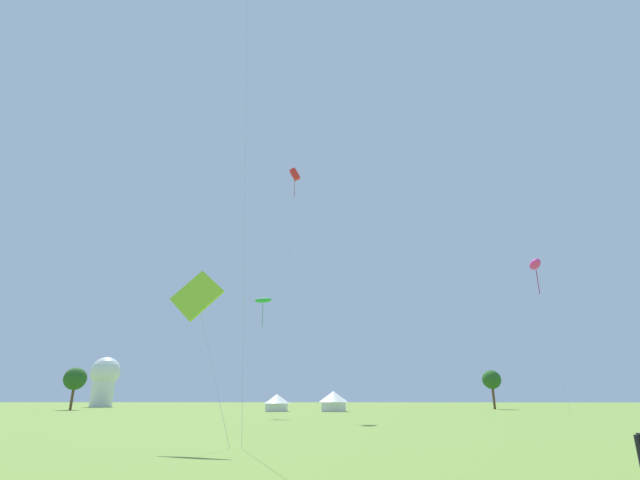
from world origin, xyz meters
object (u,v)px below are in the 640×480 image
festival_tent_right (277,402)px  tree_distant_right (492,380)px  kite_magenta_parafoil (535,264)px  festival_tent_left (333,400)px  tree_distant_left (75,379)px  kite_green_parafoil (263,301)px  kite_lime_diamond (197,296)px  observatory_dome (104,379)px  kite_red_box (295,175)px

festival_tent_right → tree_distant_right: bearing=21.0°
kite_magenta_parafoil → festival_tent_right: kite_magenta_parafoil is taller
festival_tent_left → tree_distant_left: 45.86m
kite_green_parafoil → tree_distant_right: kite_green_parafoil is taller
festival_tent_left → kite_lime_diamond: bearing=-97.2°
kite_green_parafoil → festival_tent_right: 22.54m
kite_magenta_parafoil → kite_green_parafoil: (-33.39, 1.34, -3.97)m
observatory_dome → kite_lime_diamond: bearing=-61.8°
kite_red_box → kite_green_parafoil: bearing=-142.4°
kite_green_parafoil → observatory_dome: 67.88m
kite_red_box → festival_tent_left: 34.91m
kite_green_parafoil → festival_tent_right: (-0.22, 19.05, -12.04)m
observatory_dome → tree_distant_left: 26.10m
kite_lime_diamond → tree_distant_right: bearing=62.0°
kite_lime_diamond → kite_green_parafoil: 34.33m
kite_lime_diamond → kite_green_parafoil: (-1.91, 33.66, 6.49)m
kite_magenta_parafoil → festival_tent_left: bearing=140.6°
kite_green_parafoil → tree_distant_right: 51.18m
festival_tent_left → tree_distant_right: (29.19, 14.53, 3.47)m
festival_tent_right → festival_tent_left: 8.76m
kite_lime_diamond → festival_tent_left: bearing=82.8°
tree_distant_left → tree_distant_right: 74.68m
kite_magenta_parafoil → kite_red_box: (-30.01, 3.95, 14.58)m
kite_lime_diamond → tree_distant_left: (-38.52, 59.99, -1.86)m
tree_distant_right → kite_lime_diamond: bearing=-118.0°
kite_lime_diamond → tree_distant_left: size_ratio=1.20×
festival_tent_left → tree_distant_left: (-45.14, 7.29, 3.46)m
festival_tent_right → tree_distant_left: size_ratio=0.56×
festival_tent_left → tree_distant_right: size_ratio=0.67×
kite_lime_diamond → kite_magenta_parafoil: bearing=45.8°
kite_lime_diamond → tree_distant_right: size_ratio=1.23×
kite_red_box → observatory_dome: size_ratio=3.06×
kite_red_box → tree_distant_right: kite_red_box is taller
observatory_dome → tree_distant_left: size_ratio=1.53×
kite_green_parafoil → kite_lime_diamond: bearing=-86.7°
festival_tent_left → festival_tent_right: bearing=180.0°
kite_lime_diamond → festival_tent_right: 53.04m
kite_lime_diamond → tree_distant_left: kite_lime_diamond is taller
kite_lime_diamond → kite_red_box: bearing=87.7°
kite_magenta_parafoil → tree_distant_left: kite_magenta_parafoil is taller
kite_lime_diamond → tree_distant_right: (35.81, 67.24, -1.86)m
kite_magenta_parafoil → kite_green_parafoil: 33.65m
kite_red_box → tree_distant_right: size_ratio=4.82×
festival_tent_right → festival_tent_left: bearing=-0.0°
observatory_dome → kite_magenta_parafoil: bearing=-34.4°
festival_tent_left → observatory_dome: size_ratio=0.42×
kite_lime_diamond → festival_tent_left: (6.62, 52.70, -5.32)m
kite_lime_diamond → tree_distant_left: bearing=122.7°
festival_tent_right → tree_distant_left: bearing=168.7°
kite_magenta_parafoil → observatory_dome: 94.09m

